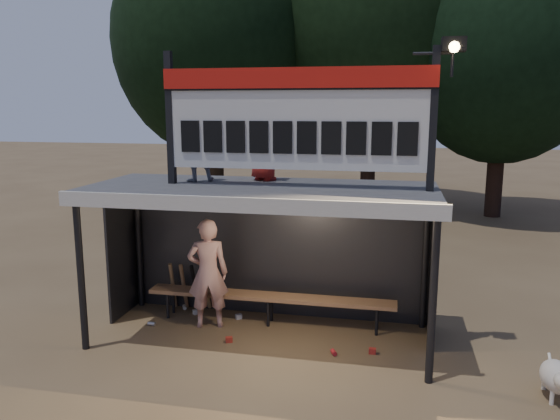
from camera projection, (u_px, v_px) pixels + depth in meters
The scene contains 13 objects.
ground at pixel (262, 337), 8.27m from camera, with size 80.00×80.00×0.00m, color brown.
player at pixel (208, 273), 8.54m from camera, with size 0.64×0.42×1.75m, color silver.
child_a at pixel (196, 145), 8.24m from camera, with size 0.54×0.42×1.11m, color gray.
child_b at pixel (264, 145), 8.33m from camera, with size 0.53×0.34×1.08m, color maroon.
dugout_shelter at pixel (265, 215), 8.16m from camera, with size 5.10×2.08×2.32m.
scoreboard_assembly at pixel (299, 115), 7.53m from camera, with size 4.10×0.27×1.99m.
bench at pixel (270, 298), 8.72m from camera, with size 4.00×0.35×0.48m.
tree_left at pixel (214, 41), 17.66m from camera, with size 6.46×6.46×9.27m.
tree_mid at pixel (372, 22), 17.98m from camera, with size 7.22×7.22×10.36m.
tree_right at pixel (504, 47), 16.40m from camera, with size 6.08×6.08×8.72m.
dog at pixel (557, 377), 6.48m from camera, with size 0.36×0.81×0.49m.
bats at pixel (189, 286), 9.28m from camera, with size 0.68×0.35×0.84m.
litter at pixel (240, 328), 8.54m from camera, with size 3.60×1.37×0.08m.
Camera 1 is at (1.85, -7.55, 3.45)m, focal length 35.00 mm.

